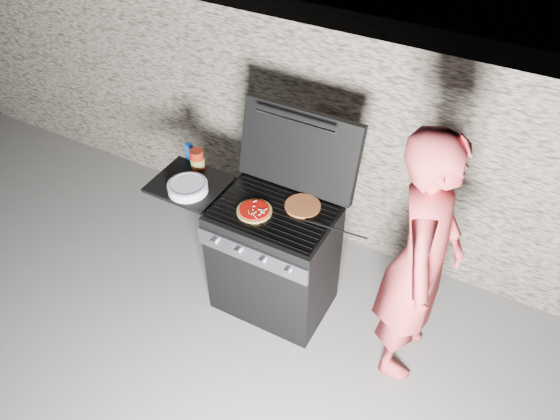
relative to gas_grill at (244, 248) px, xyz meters
The scene contains 10 objects.
ground 0.52m from the gas_grill, ahead, with size 50.00×50.00×0.00m, color slate.
stone_wall 1.17m from the gas_grill, 76.61° to the left, with size 8.00×0.35×1.80m, color #A19282.
gas_grill is the anchor object (origin of this frame).
pizza_topped 0.49m from the gas_grill, 22.27° to the right, with size 0.23×0.23×0.03m, color #C77B42, non-canonical shape.
pizza_plain 0.62m from the gas_grill, 19.43° to the left, with size 0.24×0.24×0.01m, color orange.
sauce_jar 0.71m from the gas_grill, 160.06° to the left, with size 0.10×0.10×0.15m, color maroon.
blue_carton 0.80m from the gas_grill, 158.64° to the left, with size 0.06×0.04×0.14m, color #0F45A5.
plate_stack 0.61m from the gas_grill, 167.82° to the right, with size 0.27×0.27×0.06m, color white.
person 1.31m from the gas_grill, ahead, with size 0.67×0.44×1.83m, color #CB3F42.
tongs 0.85m from the gas_grill, ahead, with size 0.01×0.01×0.44m, color black.
Camera 1 is at (1.29, -2.30, 3.29)m, focal length 35.00 mm.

